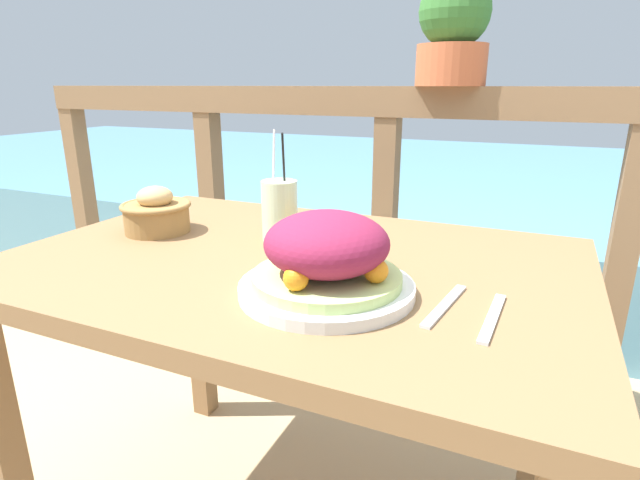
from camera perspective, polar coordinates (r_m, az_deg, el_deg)
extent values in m
cube|color=olive|center=(1.04, -3.36, -3.01)|extent=(1.16, 0.79, 0.04)
cube|color=olive|center=(1.33, -32.44, -19.32)|extent=(0.06, 0.06, 0.71)
cube|color=olive|center=(1.70, -13.65, -8.65)|extent=(0.06, 0.06, 0.71)
cube|color=olive|center=(1.40, 24.00, -15.82)|extent=(0.06, 0.06, 0.71)
cube|color=brown|center=(1.59, 7.92, 15.41)|extent=(2.80, 0.08, 0.09)
cube|color=brown|center=(2.45, -25.03, 1.72)|extent=(0.07, 0.07, 0.99)
cube|color=brown|center=(1.99, -11.92, -0.28)|extent=(0.07, 0.07, 0.99)
cube|color=brown|center=(1.70, 7.17, -3.13)|extent=(0.07, 0.07, 0.99)
cube|color=brown|center=(1.65, 30.50, -6.10)|extent=(0.07, 0.07, 0.99)
cube|color=#568EA8|center=(4.14, 17.36, 4.58)|extent=(12.00, 4.00, 0.45)
cylinder|color=silver|center=(0.85, 0.75, -5.53)|extent=(0.30, 0.30, 0.02)
cylinder|color=#B7D17A|center=(0.84, 0.76, -4.34)|extent=(0.25, 0.25, 0.02)
ellipsoid|color=maroon|center=(0.82, 0.77, -0.37)|extent=(0.21, 0.21, 0.10)
sphere|color=orange|center=(0.80, 6.41, -3.51)|extent=(0.04, 0.04, 0.04)
sphere|color=orange|center=(0.91, 2.08, -0.66)|extent=(0.04, 0.04, 0.04)
sphere|color=orange|center=(0.88, -3.89, -1.31)|extent=(0.04, 0.04, 0.04)
sphere|color=orange|center=(0.76, -2.77, -4.39)|extent=(0.04, 0.04, 0.04)
cylinder|color=beige|center=(1.13, -4.63, 3.33)|extent=(0.08, 0.08, 0.14)
cylinder|color=black|center=(1.11, -4.09, 6.87)|extent=(0.03, 0.07, 0.21)
cylinder|color=white|center=(1.11, -5.34, 6.92)|extent=(0.03, 0.06, 0.21)
cylinder|color=olive|center=(1.26, -18.14, 2.43)|extent=(0.15, 0.15, 0.07)
torus|color=olive|center=(1.25, -18.27, 3.78)|extent=(0.16, 0.16, 0.01)
ellipsoid|color=tan|center=(1.25, -18.36, 4.71)|extent=(0.08, 0.08, 0.05)
cylinder|color=#B75B38|center=(1.55, 14.75, 18.74)|extent=(0.20, 0.20, 0.11)
sphere|color=#336B2D|center=(1.56, 15.18, 23.90)|extent=(0.20, 0.20, 0.20)
cube|color=silver|center=(0.83, 14.07, -7.24)|extent=(0.04, 0.18, 0.00)
cube|color=silver|center=(0.81, 19.11, -8.35)|extent=(0.02, 0.18, 0.00)
sphere|color=orange|center=(1.05, 0.19, 0.60)|extent=(0.07, 0.07, 0.07)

